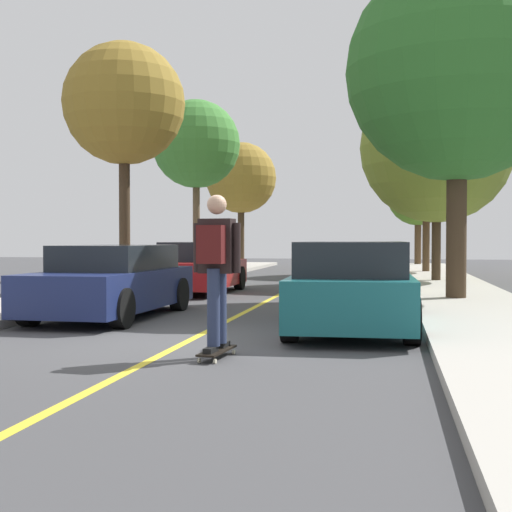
{
  "coord_description": "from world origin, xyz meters",
  "views": [
    {
      "loc": [
        2.7,
        -9.25,
        1.4
      ],
      "look_at": [
        0.22,
        3.84,
        1.08
      ],
      "focal_mm": 49.26,
      "sensor_mm": 36.0,
      "label": 1
    }
  ],
  "objects_px": {
    "street_tree_right_near": "(437,147)",
    "street_tree_right_farthest": "(418,195)",
    "street_tree_left_nearest": "(124,105)",
    "skateboarder": "(216,261)",
    "parked_car_left_near": "(199,268)",
    "parked_car_right_nearest": "(353,286)",
    "parked_car_left_nearest": "(113,282)",
    "skateboard": "(217,351)",
    "street_tree_right_nearest": "(457,71)",
    "street_tree_right_far": "(427,158)",
    "street_tree_left_far": "(241,178)",
    "parked_car_right_near": "(367,269)",
    "street_tree_left_near": "(196,145)"
  },
  "relations": [
    {
      "from": "parked_car_left_near",
      "to": "skateboarder",
      "type": "xyz_separation_m",
      "value": [
        2.87,
        -9.69,
        0.48
      ]
    },
    {
      "from": "street_tree_right_near",
      "to": "street_tree_right_farthest",
      "type": "bearing_deg",
      "value": 90.0
    },
    {
      "from": "parked_car_left_nearest",
      "to": "skateboard",
      "type": "xyz_separation_m",
      "value": [
        2.88,
        -3.85,
        -0.55
      ]
    },
    {
      "from": "street_tree_left_nearest",
      "to": "skateboarder",
      "type": "bearing_deg",
      "value": -63.01
    },
    {
      "from": "parked_car_left_nearest",
      "to": "street_tree_left_nearest",
      "type": "xyz_separation_m",
      "value": [
        -1.97,
        5.63,
        4.27
      ]
    },
    {
      "from": "parked_car_right_nearest",
      "to": "street_tree_left_far",
      "type": "relative_size",
      "value": 0.77
    },
    {
      "from": "parked_car_left_near",
      "to": "street_tree_right_near",
      "type": "distance_m",
      "value": 8.51
    },
    {
      "from": "street_tree_left_far",
      "to": "skateboarder",
      "type": "bearing_deg",
      "value": -78.7
    },
    {
      "from": "parked_car_right_nearest",
      "to": "street_tree_right_far",
      "type": "bearing_deg",
      "value": 83.5
    },
    {
      "from": "street_tree_right_nearest",
      "to": "street_tree_right_far",
      "type": "distance_m",
      "value": 12.56
    },
    {
      "from": "skateboard",
      "to": "street_tree_left_nearest",
      "type": "bearing_deg",
      "value": 117.08
    },
    {
      "from": "street_tree_left_nearest",
      "to": "parked_car_left_nearest",
      "type": "bearing_deg",
      "value": -70.7
    },
    {
      "from": "street_tree_left_near",
      "to": "street_tree_left_far",
      "type": "distance_m",
      "value": 7.78
    },
    {
      "from": "skateboarder",
      "to": "parked_car_left_nearest",
      "type": "bearing_deg",
      "value": 126.49
    },
    {
      "from": "parked_car_left_nearest",
      "to": "parked_car_right_near",
      "type": "bearing_deg",
      "value": 54.84
    },
    {
      "from": "street_tree_right_near",
      "to": "street_tree_right_farthest",
      "type": "distance_m",
      "value": 13.96
    },
    {
      "from": "parked_car_right_near",
      "to": "street_tree_left_far",
      "type": "height_order",
      "value": "street_tree_left_far"
    },
    {
      "from": "skateboard",
      "to": "parked_car_right_near",
      "type": "bearing_deg",
      "value": 81.84
    },
    {
      "from": "street_tree_left_nearest",
      "to": "street_tree_right_nearest",
      "type": "distance_m",
      "value": 8.45
    },
    {
      "from": "parked_car_right_near",
      "to": "street_tree_left_far",
      "type": "xyz_separation_m",
      "value": [
        -6.27,
        14.25,
        3.6
      ]
    },
    {
      "from": "parked_car_left_near",
      "to": "parked_car_right_nearest",
      "type": "bearing_deg",
      "value": -57.46
    },
    {
      "from": "street_tree_left_nearest",
      "to": "street_tree_right_far",
      "type": "height_order",
      "value": "street_tree_right_far"
    },
    {
      "from": "street_tree_right_nearest",
      "to": "parked_car_left_near",
      "type": "bearing_deg",
      "value": 162.21
    },
    {
      "from": "parked_car_right_near",
      "to": "street_tree_right_nearest",
      "type": "bearing_deg",
      "value": -49.63
    },
    {
      "from": "parked_car_left_nearest",
      "to": "parked_car_right_nearest",
      "type": "distance_m",
      "value": 4.41
    },
    {
      "from": "parked_car_right_near",
      "to": "skateboard",
      "type": "bearing_deg",
      "value": -98.16
    },
    {
      "from": "parked_car_left_nearest",
      "to": "street_tree_left_near",
      "type": "bearing_deg",
      "value": 98.89
    },
    {
      "from": "parked_car_right_nearest",
      "to": "street_tree_left_nearest",
      "type": "height_order",
      "value": "street_tree_left_nearest"
    },
    {
      "from": "street_tree_right_near",
      "to": "skateboarder",
      "type": "relative_size",
      "value": 3.54
    },
    {
      "from": "parked_car_right_nearest",
      "to": "parked_car_left_nearest",
      "type": "bearing_deg",
      "value": 167.62
    },
    {
      "from": "street_tree_left_nearest",
      "to": "street_tree_right_near",
      "type": "xyz_separation_m",
      "value": [
        8.25,
        4.69,
        -0.7
      ]
    },
    {
      "from": "parked_car_left_near",
      "to": "parked_car_right_nearest",
      "type": "relative_size",
      "value": 0.93
    },
    {
      "from": "street_tree_right_nearest",
      "to": "skateboarder",
      "type": "bearing_deg",
      "value": -113.9
    },
    {
      "from": "parked_car_left_nearest",
      "to": "street_tree_left_nearest",
      "type": "distance_m",
      "value": 7.34
    },
    {
      "from": "parked_car_left_near",
      "to": "street_tree_right_nearest",
      "type": "bearing_deg",
      "value": -17.79
    },
    {
      "from": "street_tree_left_near",
      "to": "skateboard",
      "type": "distance_m",
      "value": 17.78
    },
    {
      "from": "parked_car_left_nearest",
      "to": "street_tree_left_nearest",
      "type": "relative_size",
      "value": 0.67
    },
    {
      "from": "parked_car_right_nearest",
      "to": "parked_car_right_near",
      "type": "relative_size",
      "value": 0.97
    },
    {
      "from": "parked_car_right_near",
      "to": "street_tree_left_near",
      "type": "height_order",
      "value": "street_tree_left_near"
    },
    {
      "from": "parked_car_right_nearest",
      "to": "street_tree_right_near",
      "type": "relative_size",
      "value": 0.7
    },
    {
      "from": "parked_car_left_near",
      "to": "skateboard",
      "type": "relative_size",
      "value": 4.87
    },
    {
      "from": "street_tree_right_nearest",
      "to": "street_tree_right_far",
      "type": "xyz_separation_m",
      "value": [
        0.0,
        12.55,
        -0.44
      ]
    },
    {
      "from": "parked_car_left_nearest",
      "to": "street_tree_right_far",
      "type": "relative_size",
      "value": 0.63
    },
    {
      "from": "street_tree_right_far",
      "to": "parked_car_left_near",
      "type": "bearing_deg",
      "value": -120.77
    },
    {
      "from": "parked_car_left_nearest",
      "to": "street_tree_right_far",
      "type": "distance_m",
      "value": 17.94
    },
    {
      "from": "street_tree_right_near",
      "to": "skateboarder",
      "type": "xyz_separation_m",
      "value": [
        -3.4,
        -14.2,
        -3.08
      ]
    },
    {
      "from": "street_tree_right_near",
      "to": "street_tree_left_far",
      "type": "bearing_deg",
      "value": 129.4
    },
    {
      "from": "parked_car_left_near",
      "to": "parked_car_right_near",
      "type": "height_order",
      "value": "parked_car_left_near"
    },
    {
      "from": "street_tree_left_nearest",
      "to": "skateboard",
      "type": "distance_m",
      "value": 11.69
    },
    {
      "from": "parked_car_right_near",
      "to": "street_tree_right_far",
      "type": "relative_size",
      "value": 0.67
    }
  ]
}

